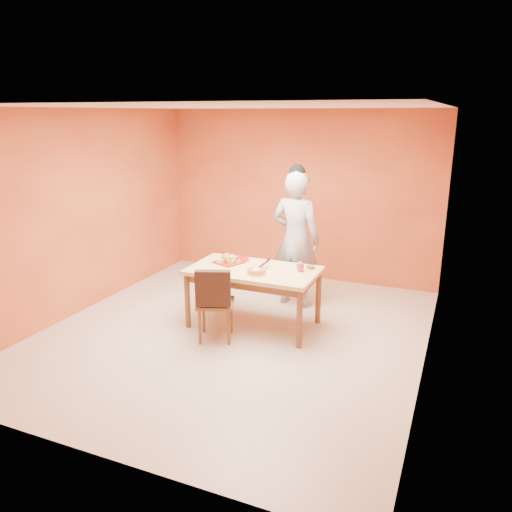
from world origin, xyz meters
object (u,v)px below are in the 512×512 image
at_px(dining_chair, 215,302).
at_px(sponge_cake, 256,271).
at_px(magenta_glass, 301,267).
at_px(dining_table, 254,276).
at_px(egg_ornament, 300,266).
at_px(pastry_platter, 229,262).
at_px(red_dinner_plate, 240,259).
at_px(person, 296,239).
at_px(checker_tin, 310,267).

height_order(dining_chair, sponge_cake, dining_chair).
bearing_deg(sponge_cake, magenta_glass, 35.29).
xyz_separation_m(dining_table, magenta_glass, (0.58, 0.12, 0.15)).
bearing_deg(egg_ornament, pastry_platter, -177.60).
bearing_deg(red_dinner_plate, sponge_cake, -47.69).
height_order(person, red_dinner_plate, person).
relative_size(person, checker_tin, 17.65).
height_order(dining_chair, red_dinner_plate, dining_chair).
bearing_deg(red_dinner_plate, person, 47.79).
relative_size(egg_ornament, checker_tin, 1.13).
height_order(dining_table, checker_tin, checker_tin).
distance_m(red_dinner_plate, magenta_glass, 0.91).
xyz_separation_m(dining_table, dining_chair, (-0.26, -0.56, -0.19)).
relative_size(sponge_cake, egg_ornament, 1.86).
distance_m(dining_table, person, 0.98).
height_order(dining_chair, pastry_platter, dining_chair).
bearing_deg(person, magenta_glass, 117.80).
distance_m(person, magenta_glass, 0.86).
bearing_deg(person, red_dinner_plate, 52.79).
height_order(dining_chair, egg_ornament, dining_chair).
bearing_deg(magenta_glass, dining_chair, -140.81).
xyz_separation_m(dining_chair, pastry_platter, (-0.13, 0.67, 0.29)).
distance_m(sponge_cake, checker_tin, 0.72).
bearing_deg(magenta_glass, checker_tin, 64.92).
distance_m(dining_table, sponge_cake, 0.27).
xyz_separation_m(dining_table, pastry_platter, (-0.39, 0.11, 0.10)).
relative_size(magenta_glass, checker_tin, 0.96).
xyz_separation_m(sponge_cake, magenta_glass, (0.45, 0.32, 0.01)).
xyz_separation_m(person, checker_tin, (0.41, -0.62, -0.17)).
xyz_separation_m(person, pastry_platter, (-0.64, -0.80, -0.18)).
bearing_deg(magenta_glass, person, 112.80).
height_order(dining_table, sponge_cake, sponge_cake).
distance_m(dining_chair, red_dinner_plate, 0.90).
height_order(pastry_platter, egg_ornament, egg_ornament).
xyz_separation_m(dining_table, sponge_cake, (0.12, -0.20, 0.13)).
distance_m(dining_table, checker_tin, 0.72).
bearing_deg(egg_ornament, dining_table, -165.87).
bearing_deg(person, checker_tin, 128.25).
height_order(red_dinner_plate, egg_ornament, egg_ornament).
height_order(pastry_platter, magenta_glass, magenta_glass).
bearing_deg(dining_chair, red_dinner_plate, 72.51).
xyz_separation_m(dining_chair, checker_tin, (0.92, 0.85, 0.30)).
xyz_separation_m(red_dinner_plate, sponge_cake, (0.44, -0.48, 0.03)).
relative_size(person, magenta_glass, 18.36).
bearing_deg(dining_table, red_dinner_plate, 137.96).
relative_size(person, red_dinner_plate, 7.63).
bearing_deg(pastry_platter, dining_table, -15.42).
relative_size(pastry_platter, red_dinner_plate, 1.28).
relative_size(sponge_cake, magenta_glass, 2.20).
height_order(sponge_cake, checker_tin, sponge_cake).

